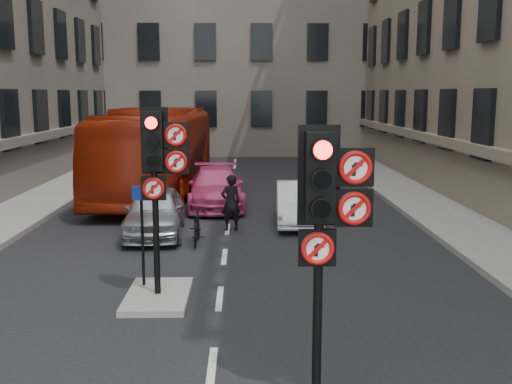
{
  "coord_description": "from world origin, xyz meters",
  "views": [
    {
      "loc": [
        0.47,
        -6.18,
        3.96
      ],
      "look_at": [
        0.65,
        2.01,
        2.6
      ],
      "focal_mm": 42.0,
      "sensor_mm": 36.0,
      "label": 1
    }
  ],
  "objects_px": {
    "signal_far": "(159,161)",
    "info_sign": "(142,222)",
    "car_silver": "(155,211)",
    "bus_red": "(158,151)",
    "signal_near": "(326,207)",
    "motorcyclist": "(231,203)",
    "car_pink": "(216,188)",
    "motorcycle": "(197,227)",
    "car_white": "(298,203)"
  },
  "relations": [
    {
      "from": "signal_far",
      "to": "info_sign",
      "type": "distance_m",
      "value": 1.43
    },
    {
      "from": "car_silver",
      "to": "bus_red",
      "type": "distance_m",
      "value": 7.2
    },
    {
      "from": "info_sign",
      "to": "signal_near",
      "type": "bearing_deg",
      "value": -48.71
    },
    {
      "from": "signal_near",
      "to": "info_sign",
      "type": "xyz_separation_m",
      "value": [
        -3.04,
        4.49,
        -1.15
      ]
    },
    {
      "from": "signal_near",
      "to": "motorcyclist",
      "type": "bearing_deg",
      "value": 97.99
    },
    {
      "from": "info_sign",
      "to": "car_pink",
      "type": "bearing_deg",
      "value": 90.52
    },
    {
      "from": "car_silver",
      "to": "motorcycle",
      "type": "xyz_separation_m",
      "value": [
        1.27,
        -1.13,
        -0.22
      ]
    },
    {
      "from": "car_silver",
      "to": "bus_red",
      "type": "xyz_separation_m",
      "value": [
        -0.87,
        7.07,
        1.02
      ]
    },
    {
      "from": "bus_red",
      "to": "info_sign",
      "type": "relative_size",
      "value": 6.0
    },
    {
      "from": "motorcycle",
      "to": "motorcyclist",
      "type": "xyz_separation_m",
      "value": [
        0.86,
        1.61,
        0.37
      ]
    },
    {
      "from": "signal_far",
      "to": "bus_red",
      "type": "distance_m",
      "value": 12.63
    },
    {
      "from": "signal_near",
      "to": "motorcycle",
      "type": "height_order",
      "value": "signal_near"
    },
    {
      "from": "motorcyclist",
      "to": "signal_far",
      "type": "bearing_deg",
      "value": 57.27
    },
    {
      "from": "car_silver",
      "to": "car_white",
      "type": "relative_size",
      "value": 1.04
    },
    {
      "from": "motorcycle",
      "to": "info_sign",
      "type": "distance_m",
      "value": 3.98
    },
    {
      "from": "car_pink",
      "to": "motorcycle",
      "type": "distance_m",
      "value": 5.32
    },
    {
      "from": "signal_far",
      "to": "bus_red",
      "type": "xyz_separation_m",
      "value": [
        -1.78,
        12.47,
        -1.01
      ]
    },
    {
      "from": "car_silver",
      "to": "info_sign",
      "type": "bearing_deg",
      "value": -87.95
    },
    {
      "from": "car_silver",
      "to": "motorcyclist",
      "type": "relative_size",
      "value": 2.4
    },
    {
      "from": "car_pink",
      "to": "motorcyclist",
      "type": "relative_size",
      "value": 2.85
    },
    {
      "from": "motorcycle",
      "to": "info_sign",
      "type": "height_order",
      "value": "info_sign"
    },
    {
      "from": "signal_near",
      "to": "signal_far",
      "type": "xyz_separation_m",
      "value": [
        -2.6,
        4.0,
        0.12
      ]
    },
    {
      "from": "signal_near",
      "to": "info_sign",
      "type": "height_order",
      "value": "signal_near"
    },
    {
      "from": "car_silver",
      "to": "motorcycle",
      "type": "distance_m",
      "value": 1.71
    },
    {
      "from": "signal_near",
      "to": "car_white",
      "type": "bearing_deg",
      "value": 86.47
    },
    {
      "from": "signal_near",
      "to": "motorcyclist",
      "type": "height_order",
      "value": "signal_near"
    },
    {
      "from": "car_silver",
      "to": "car_pink",
      "type": "xyz_separation_m",
      "value": [
        1.55,
        4.18,
        0.01
      ]
    },
    {
      "from": "bus_red",
      "to": "info_sign",
      "type": "height_order",
      "value": "bus_red"
    },
    {
      "from": "car_pink",
      "to": "signal_far",
      "type": "bearing_deg",
      "value": -96.61
    },
    {
      "from": "bus_red",
      "to": "motorcycle",
      "type": "relative_size",
      "value": 8.04
    },
    {
      "from": "car_silver",
      "to": "bus_red",
      "type": "relative_size",
      "value": 0.32
    },
    {
      "from": "car_pink",
      "to": "motorcyclist",
      "type": "height_order",
      "value": "motorcyclist"
    },
    {
      "from": "car_white",
      "to": "bus_red",
      "type": "bearing_deg",
      "value": 134.22
    },
    {
      "from": "signal_far",
      "to": "car_pink",
      "type": "distance_m",
      "value": 9.81
    },
    {
      "from": "motorcycle",
      "to": "car_silver",
      "type": "bearing_deg",
      "value": 138.37
    },
    {
      "from": "info_sign",
      "to": "signal_far",
      "type": "bearing_deg",
      "value": -41.17
    },
    {
      "from": "signal_far",
      "to": "motorcycle",
      "type": "bearing_deg",
      "value": 85.3
    },
    {
      "from": "signal_near",
      "to": "bus_red",
      "type": "relative_size",
      "value": 0.29
    },
    {
      "from": "bus_red",
      "to": "info_sign",
      "type": "bearing_deg",
      "value": -80.91
    },
    {
      "from": "motorcycle",
      "to": "car_pink",
      "type": "bearing_deg",
      "value": 87.11
    },
    {
      "from": "signal_near",
      "to": "bus_red",
      "type": "height_order",
      "value": "signal_near"
    },
    {
      "from": "signal_near",
      "to": "bus_red",
      "type": "distance_m",
      "value": 17.06
    },
    {
      "from": "signal_far",
      "to": "car_white",
      "type": "xyz_separation_m",
      "value": [
        3.27,
        6.83,
        -2.08
      ]
    },
    {
      "from": "signal_far",
      "to": "info_sign",
      "type": "relative_size",
      "value": 1.76
    },
    {
      "from": "bus_red",
      "to": "motorcyclist",
      "type": "bearing_deg",
      "value": -62.89
    },
    {
      "from": "signal_far",
      "to": "bus_red",
      "type": "height_order",
      "value": "signal_far"
    },
    {
      "from": "car_white",
      "to": "motorcycle",
      "type": "distance_m",
      "value": 3.89
    },
    {
      "from": "signal_far",
      "to": "motorcyclist",
      "type": "relative_size",
      "value": 2.18
    },
    {
      "from": "bus_red",
      "to": "info_sign",
      "type": "distance_m",
      "value": 12.05
    },
    {
      "from": "signal_near",
      "to": "car_silver",
      "type": "height_order",
      "value": "signal_near"
    }
  ]
}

